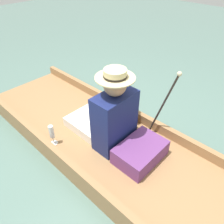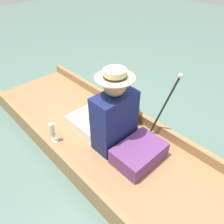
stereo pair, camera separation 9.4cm
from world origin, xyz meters
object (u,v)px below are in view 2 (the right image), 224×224
(seated_person, at_px, (109,117))
(wine_glass, at_px, (52,131))
(teddy_bear, at_px, (133,112))
(walking_cane, at_px, (166,102))

(seated_person, height_order, wine_glass, seated_person)
(teddy_bear, height_order, walking_cane, walking_cane)
(teddy_bear, height_order, wine_glass, teddy_bear)
(wine_glass, relative_size, walking_cane, 0.29)
(wine_glass, bearing_deg, walking_cane, -41.23)
(teddy_bear, relative_size, walking_cane, 0.45)
(walking_cane, bearing_deg, wine_glass, 138.77)
(teddy_bear, distance_m, wine_glass, 0.88)
(teddy_bear, distance_m, walking_cane, 0.48)
(seated_person, distance_m, teddy_bear, 0.39)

